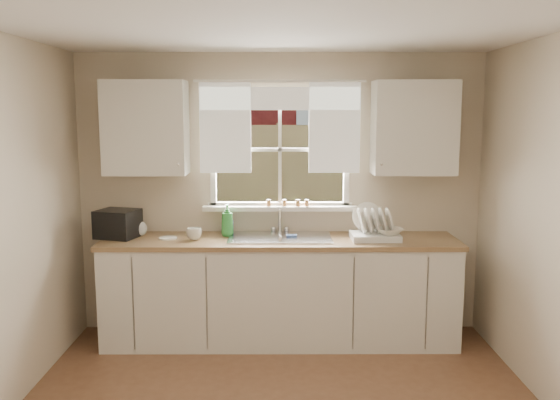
{
  "coord_description": "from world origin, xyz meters",
  "views": [
    {
      "loc": [
        -0.02,
        -3.28,
        1.99
      ],
      "look_at": [
        0.0,
        1.65,
        1.25
      ],
      "focal_mm": 38.0,
      "sensor_mm": 36.0,
      "label": 1
    }
  ],
  "objects_px": {
    "cup": "(194,234)",
    "dish_rack": "(374,230)",
    "soap_bottle_a": "(227,220)",
    "black_appliance": "(118,224)"
  },
  "relations": [
    {
      "from": "soap_bottle_a",
      "to": "black_appliance",
      "type": "xyz_separation_m",
      "value": [
        -0.94,
        -0.06,
        -0.02
      ]
    },
    {
      "from": "cup",
      "to": "black_appliance",
      "type": "bearing_deg",
      "value": 177.89
    },
    {
      "from": "soap_bottle_a",
      "to": "cup",
      "type": "relative_size",
      "value": 2.22
    },
    {
      "from": "cup",
      "to": "dish_rack",
      "type": "bearing_deg",
      "value": 6.39
    },
    {
      "from": "dish_rack",
      "to": "black_appliance",
      "type": "bearing_deg",
      "value": 177.83
    },
    {
      "from": "cup",
      "to": "black_appliance",
      "type": "xyz_separation_m",
      "value": [
        -0.67,
        0.1,
        0.07
      ]
    },
    {
      "from": "dish_rack",
      "to": "black_appliance",
      "type": "xyz_separation_m",
      "value": [
        -2.2,
        0.08,
        0.04
      ]
    },
    {
      "from": "dish_rack",
      "to": "cup",
      "type": "bearing_deg",
      "value": -179.57
    },
    {
      "from": "dish_rack",
      "to": "soap_bottle_a",
      "type": "xyz_separation_m",
      "value": [
        -1.26,
        0.14,
        0.06
      ]
    },
    {
      "from": "soap_bottle_a",
      "to": "cup",
      "type": "bearing_deg",
      "value": -138.76
    }
  ]
}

